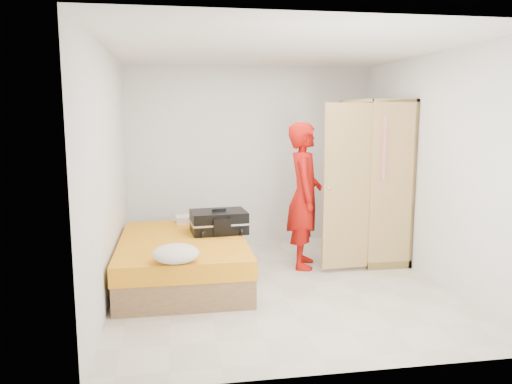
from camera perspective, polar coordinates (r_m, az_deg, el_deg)
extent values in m
plane|color=beige|center=(5.78, 2.40, -10.49)|extent=(4.00, 4.00, 0.00)
plane|color=white|center=(5.49, 2.58, 16.01)|extent=(4.00, 4.00, 0.00)
cube|color=white|center=(7.45, -0.68, 4.18)|extent=(3.60, 0.02, 2.60)
cube|color=white|center=(3.57, 9.08, -1.30)|extent=(3.60, 0.02, 2.60)
cube|color=white|center=(5.41, -16.51, 1.95)|extent=(0.02, 4.00, 2.60)
cube|color=white|center=(6.11, 19.25, 2.60)|extent=(0.02, 4.00, 2.60)
cube|color=olive|center=(5.91, -8.33, -8.61)|extent=(1.40, 2.00, 0.30)
cube|color=#FFA21A|center=(5.84, -8.39, -6.27)|extent=(1.42, 2.02, 0.20)
cube|color=tan|center=(6.93, 15.39, 1.40)|extent=(0.04, 1.20, 2.10)
cube|color=tan|center=(6.29, 15.35, 0.66)|extent=(0.58, 0.04, 2.10)
cube|color=tan|center=(7.35, 11.59, 1.97)|extent=(0.58, 0.04, 2.10)
cube|color=tan|center=(6.76, 13.65, 10.05)|extent=(0.58, 1.20, 0.04)
cube|color=tan|center=(7.02, 13.02, -6.75)|extent=(0.58, 1.20, 0.10)
cube|color=tan|center=(7.00, 10.34, 1.66)|extent=(0.04, 0.59, 2.00)
cube|color=tan|center=(6.07, 10.33, 0.54)|extent=(0.59, 0.08, 2.00)
cylinder|color=#B2B2B7|center=(6.76, 13.59, 8.69)|extent=(0.02, 1.10, 0.02)
imported|color=red|center=(6.25, 5.55, -0.41)|extent=(0.58, 0.75, 1.82)
cube|color=black|center=(6.06, -4.29, -3.39)|extent=(0.69, 0.52, 0.26)
cube|color=black|center=(6.03, -4.31, -2.04)|extent=(0.17, 0.06, 0.03)
ellipsoid|color=silver|center=(4.92, -9.14, -6.96)|extent=(0.45, 0.45, 0.17)
cube|color=silver|center=(6.64, -6.88, -3.07)|extent=(0.53, 0.29, 0.09)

